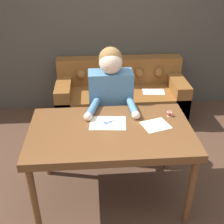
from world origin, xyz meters
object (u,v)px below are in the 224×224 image
object	(u,v)px
thread_spool	(169,114)
scissors	(110,122)
person	(111,105)
dining_table	(111,137)
couch	(121,97)

from	to	relation	value
thread_spool	scissors	bearing A→B (deg)	-173.00
scissors	person	bearing A→B (deg)	85.00
dining_table	thread_spool	bearing A→B (deg)	18.17
couch	thread_spool	size ratio (longest dim) A/B	39.25
couch	scissors	bearing A→B (deg)	-99.92
dining_table	thread_spool	distance (m)	0.60
dining_table	scissors	distance (m)	0.14
couch	thread_spool	xyz separation A→B (m)	(0.31, -1.36, 0.49)
dining_table	couch	distance (m)	1.61
dining_table	couch	xyz separation A→B (m)	(0.25, 1.54, -0.40)
dining_table	person	bearing A→B (deg)	85.80
couch	thread_spool	bearing A→B (deg)	-77.07
person	thread_spool	distance (m)	0.67
dining_table	person	distance (m)	0.59
scissors	dining_table	bearing A→B (deg)	-90.88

